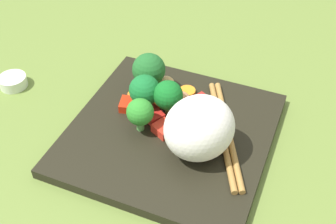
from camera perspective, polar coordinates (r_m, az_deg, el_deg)
The scene contains 21 objects.
ground_plane at distance 65.38cm, azimuth 0.30°, elevation -3.94°, with size 110.00×110.00×2.00cm, color olive.
square_plate at distance 64.10cm, azimuth 0.31°, elevation -2.84°, with size 28.52×28.52×1.57cm, color black.
rice_mound at distance 57.48cm, azimuth 4.12°, elevation -2.12°, with size 9.70×8.71×9.05cm, color white.
broccoli_floret_0 at distance 63.36cm, azimuth 0.00°, elevation 2.19°, with size 4.40×4.40×6.15cm.
broccoli_floret_1 at distance 61.22cm, azimuth -3.68°, elevation -0.06°, with size 3.94×3.94×5.59cm.
broccoli_floret_2 at distance 67.58cm, azimuth -2.54°, elevation 5.48°, with size 5.19×5.19×6.99cm.
broccoli_floret_3 at distance 64.48cm, azimuth -3.09°, elevation 2.83°, with size 4.69×4.69×6.15cm.
carrot_slice_0 at distance 64.90cm, azimuth 4.13°, elevation -0.86°, with size 2.35×2.35×0.74cm, color orange.
carrot_slice_1 at distance 67.75cm, azimuth -1.04°, elevation 1.30°, with size 2.41×2.41×0.42cm, color orange.
carrot_slice_2 at distance 68.79cm, azimuth 0.69°, elevation 2.23°, with size 2.72×2.72×0.73cm, color orange.
carrot_slice_3 at distance 69.17cm, azimuth -4.41°, elevation 2.24°, with size 2.20×2.20×0.54cm, color orange.
carrot_slice_4 at distance 69.48cm, azimuth 2.54°, elevation 2.67°, with size 2.60×2.60×0.75cm, color orange.
pepper_chunk_0 at distance 64.82cm, azimuth -1.97°, elevation -0.44°, with size 3.17×2.44×1.36cm, color red.
pepper_chunk_1 at distance 62.74cm, azimuth -0.55°, elevation -2.21°, with size 2.76×2.65×1.34cm, color red.
pepper_chunk_2 at distance 66.84cm, azimuth 4.30°, elevation 1.35°, with size 2.09×1.82×1.94cm, color red.
pepper_chunk_3 at distance 66.96cm, azimuth -5.28°, elevation 0.99°, with size 2.91×2.34×1.28cm, color red.
pepper_chunk_4 at distance 63.04cm, azimuth 3.52°, elevation -1.59°, with size 2.31×1.71×2.06cm, color red.
chicken_piece_0 at distance 66.41cm, azimuth 1.45°, elevation 1.62°, with size 3.63×2.90×2.75cm, color tan.
chicken_piece_1 at distance 70.28cm, azimuth -0.25°, elevation 3.85°, with size 2.89×2.67×1.88cm, color tan.
chopstick_pair at distance 63.13cm, azimuth 7.49°, elevation -2.62°, with size 11.43×20.17×0.88cm.
sauce_cup at distance 77.62cm, azimuth -19.66°, elevation 3.79°, with size 4.59×4.59×1.84cm, color silver.
Camera 1 is at (17.63, -41.60, 46.26)cm, focal length 46.47 mm.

